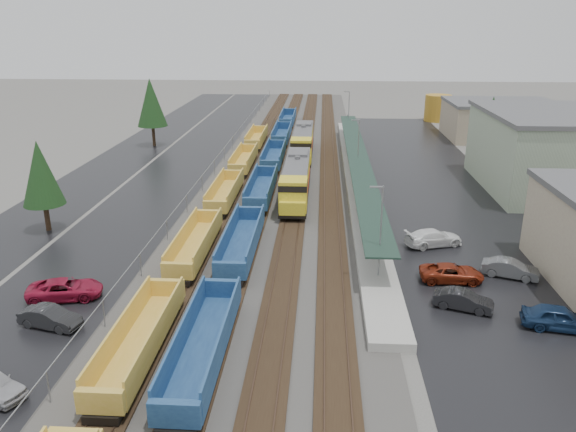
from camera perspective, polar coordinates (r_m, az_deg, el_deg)
name	(u,v)px	position (r m, az deg, el deg)	size (l,w,h in m)	color
ballast_strip	(289,162)	(82.99, 0.05, 5.55)	(20.00, 160.00, 0.08)	#302D2B
trackbed	(289,161)	(82.96, 0.05, 5.63)	(14.60, 160.00, 0.22)	black
west_parking_lot	(188,160)	(85.20, -10.12, 5.59)	(10.00, 160.00, 0.02)	black
west_road	(122,159)	(88.07, -16.49, 5.54)	(9.00, 160.00, 0.02)	black
east_commuter_lot	(431,182)	(74.52, 14.34, 3.34)	(16.00, 100.00, 0.02)	black
station_platform	(357,176)	(73.13, 7.04, 4.09)	(3.00, 80.00, 8.00)	#9E9B93
chainlink_fence	(222,153)	(82.23, -6.68, 6.41)	(0.08, 160.04, 2.02)	gray
distant_hills	(424,74)	(235.43, 13.68, 13.87)	(301.00, 140.00, 25.20)	#465642
tree_west_near	(41,173)	(58.84, -23.84, 3.99)	(3.96, 3.96, 9.00)	#332316
tree_west_far	(151,102)	(95.52, -13.74, 11.14)	(4.84, 4.84, 11.00)	#332316
tree_east	(491,122)	(82.88, 19.92, 8.94)	(4.40, 4.40, 10.00)	#332316
locomotive_lead	(296,180)	(64.76, 0.85, 3.71)	(2.91, 19.18, 4.34)	black
locomotive_trail	(303,143)	(85.17, 1.53, 7.47)	(2.91, 19.18, 4.34)	black
well_string_yellow	(212,215)	(56.95, -7.68, 0.09)	(2.52, 91.66, 2.24)	gold
well_string_blue	(262,189)	(65.14, -2.69, 2.73)	(2.65, 113.85, 2.35)	navy
storage_tank	(438,108)	(121.81, 14.96, 10.55)	(5.35, 5.35, 5.35)	#B18023
parked_car_west_b	(50,318)	(41.58, -23.02, -9.49)	(4.30, 1.50, 1.42)	black
parked_car_west_c	(65,289)	(45.16, -21.71, -6.94)	(5.38, 2.48, 1.50)	maroon
parked_car_east_a	(463,300)	(42.47, 17.37, -8.19)	(4.21, 1.47, 1.39)	black
parked_car_east_b	(452,273)	(46.54, 16.28, -5.60)	(4.99, 2.30, 1.39)	maroon
parked_car_east_c	(434,238)	(53.22, 14.57, -2.17)	(5.34, 2.17, 1.55)	white
parked_car_east_d	(559,318)	(42.21, 25.86, -9.31)	(4.83, 1.94, 1.64)	#14294B
parked_car_east_e	(510,269)	(48.76, 21.64, -5.02)	(4.41, 1.54, 1.45)	#545659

